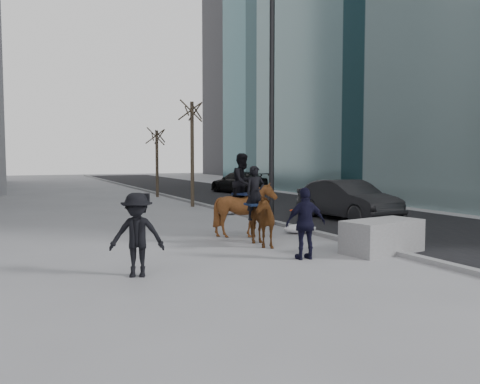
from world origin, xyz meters
name	(u,v)px	position (x,y,z in m)	size (l,w,h in m)	color
ground	(259,252)	(0.00, 0.00, 0.00)	(120.00, 120.00, 0.00)	gray
road	(294,206)	(7.00, 10.00, 0.01)	(8.00, 90.00, 0.01)	black
curb	(220,209)	(3.00, 10.00, 0.06)	(0.25, 90.00, 0.12)	gray
planter	(382,236)	(2.87, -1.41, 0.43)	(2.13, 1.07, 0.85)	gray
car_near	(348,200)	(6.21, 4.55, 0.78)	(1.66, 4.76, 1.57)	black
car_far	(239,182)	(8.35, 19.55, 0.72)	(2.03, 4.99, 1.45)	black
tree_near	(192,149)	(2.40, 12.07, 2.87)	(1.20, 1.20, 5.75)	#372A20
tree_far	(157,160)	(2.40, 18.55, 2.26)	(1.20, 1.20, 4.52)	#3A2F22
mounted_left	(257,216)	(0.37, 0.86, 0.83)	(0.89, 1.78, 2.24)	#4E2C0F
mounted_right	(245,204)	(0.71, 2.39, 1.04)	(1.86, 1.95, 2.59)	#47290E
feeder	(306,223)	(0.61, -1.29, 0.88)	(1.07, 0.91, 1.75)	black
camera_crew	(137,234)	(-3.53, -1.36, 0.89)	(1.29, 1.02, 1.75)	black
lamppost	(273,85)	(2.60, 4.06, 4.99)	(0.25, 1.49, 9.09)	black
snow_piles	(251,216)	(2.70, 6.01, 0.16)	(1.34, 6.69, 0.34)	silver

